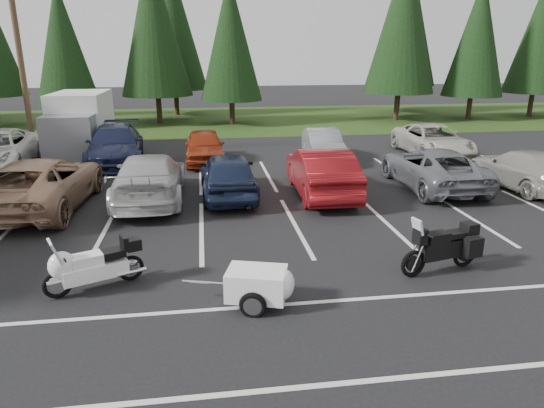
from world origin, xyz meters
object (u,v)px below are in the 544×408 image
Objects in this scene: car_far_1 at (115,145)px; box_truck at (78,125)px; car_near_6 at (432,168)px; car_near_2 at (42,183)px; utility_pole at (20,54)px; adventure_motorcycle at (441,243)px; car_near_5 at (321,172)px; car_far_4 at (433,140)px; car_near_7 at (523,169)px; car_near_4 at (228,174)px; car_far_2 at (204,146)px; touring_motorcycle at (94,261)px; car_far_3 at (323,145)px; car_near_3 at (150,178)px; cargo_trailer at (257,287)px.

box_truck is at bearing 125.32° from car_far_1.
car_near_2 is at bearing 2.85° from car_near_6.
car_near_6 is (13.46, 0.58, -0.08)m from car_near_2.
utility_pole reaches higher than adventure_motorcycle.
car_near_2 is at bearing -71.17° from utility_pole.
car_near_5 reaches higher than car_near_6.
car_far_4 is 2.28× the size of adventure_motorcycle.
box_truck is at bearing 112.95° from adventure_motorcycle.
car_near_7 is (7.55, -0.17, -0.12)m from car_near_5.
car_near_4 reaches higher than car_near_6.
car_near_6 is at bearing 179.83° from car_near_4.
box_truck is 1.31× the size of car_far_2.
car_near_5 is (9.97, -8.51, -0.62)m from box_truck.
box_truck is 15.20m from touring_motorcycle.
car_far_2 is at bearing -23.88° from box_truck.
car_far_1 is (-15.45, 6.26, 0.13)m from car_near_7.
car_near_7 is at bearing 170.80° from car_near_6.
car_far_3 is (-6.11, 5.68, -0.01)m from car_near_7.
car_near_7 is 16.67m from car_far_1.
car_near_2 is at bearing -106.84° from car_far_1.
car_far_3 is (10.62, 5.71, -0.12)m from car_near_2.
car_near_2 is 2.55× the size of adventure_motorcycle.
car_far_3 is 14.13m from touring_motorcycle.
car_near_3 is 2.38× the size of touring_motorcycle.
car_far_2 is 10.89m from car_far_4.
car_near_4 is (6.76, -8.23, -0.67)m from box_truck.
cargo_trailer is at bearing 68.79° from car_near_5.
car_far_3 is at bearing -144.13° from car_near_3.
car_far_4 is (5.47, 0.29, 0.03)m from car_far_3.
utility_pole is 3.90× the size of adventure_motorcycle.
car_near_3 is at bearing -63.77° from box_truck.
car_near_4 is (5.96, 0.48, -0.03)m from car_near_2.
car_near_6 is 13.45m from car_far_1.
car_near_3 is at bearing -170.34° from car_near_2.
box_truck is 2.43× the size of touring_motorcycle.
car_far_2 is at bearing -54.35° from car_near_5.
car_near_7 is (13.40, -0.31, -0.09)m from car_near_3.
car_near_3 is (4.12, -8.37, -0.66)m from box_truck.
car_near_6 is 10.74m from cargo_trailer.
car_near_7 is 13.01m from car_far_2.
car_far_1 reaches higher than car_near_5.
car_far_3 is (4.66, 5.23, -0.08)m from car_near_4.
car_near_5 is at bearing -140.25° from car_far_4.
cargo_trailer is (6.08, -7.21, -0.43)m from car_near_2.
car_near_5 is 3.01× the size of cargo_trailer.
cargo_trailer is at bearing -87.45° from car_far_2.
car_near_2 is (2.80, -8.21, -3.88)m from utility_pole.
car_near_5 is at bearing -33.78° from utility_pole.
car_near_3 reaches higher than car_near_4.
car_near_5 reaches higher than car_near_7.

